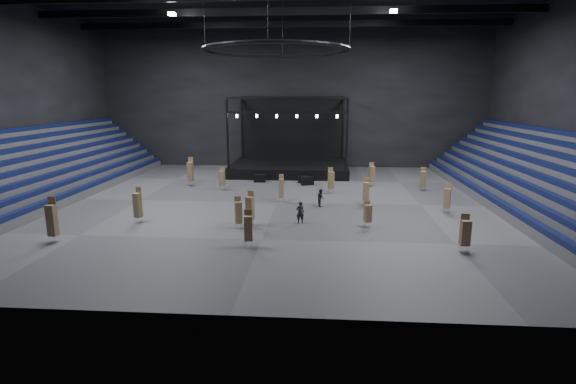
# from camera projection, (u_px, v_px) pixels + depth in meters

# --- Properties ---
(floor) EXTENTS (50.00, 50.00, 0.00)m
(floor) POSITION_uv_depth(u_px,v_px,m) (277.00, 202.00, 39.87)
(floor) COLOR #504F52
(floor) RESTS_ON ground
(wall_back) EXTENTS (50.00, 0.20, 18.00)m
(wall_back) POSITION_uv_depth(u_px,v_px,m) (293.00, 98.00, 58.44)
(wall_back) COLOR black
(wall_back) RESTS_ON ground
(wall_front) EXTENTS (50.00, 0.20, 18.00)m
(wall_front) POSITION_uv_depth(u_px,v_px,m) (224.00, 104.00, 17.50)
(wall_front) COLOR black
(wall_front) RESTS_ON ground
(bleachers_left) EXTENTS (7.20, 40.00, 6.40)m
(bleachers_left) POSITION_uv_depth(u_px,v_px,m) (29.00, 180.00, 41.17)
(bleachers_left) COLOR #525255
(bleachers_left) RESTS_ON floor
(bleachers_right) EXTENTS (7.20, 40.00, 6.40)m
(bleachers_right) POSITION_uv_depth(u_px,v_px,m) (547.00, 187.00, 37.85)
(bleachers_right) COLOR #525255
(bleachers_right) RESTS_ON floor
(stage) EXTENTS (14.00, 10.00, 9.20)m
(stage) POSITION_uv_depth(u_px,v_px,m) (290.00, 160.00, 55.39)
(stage) COLOR black
(stage) RESTS_ON floor
(truss_ring) EXTENTS (12.30, 12.30, 5.15)m
(truss_ring) POSITION_uv_depth(u_px,v_px,m) (276.00, 50.00, 37.13)
(truss_ring) COLOR black
(truss_ring) RESTS_ON ceiling
(flight_case_left) EXTENTS (1.33, 0.75, 0.85)m
(flight_case_left) POSITION_uv_depth(u_px,v_px,m) (260.00, 178.00, 49.17)
(flight_case_left) COLOR black
(flight_case_left) RESTS_ON floor
(flight_case_mid) EXTENTS (1.45, 1.05, 0.87)m
(flight_case_mid) POSITION_uv_depth(u_px,v_px,m) (307.00, 181.00, 47.55)
(flight_case_mid) COLOR black
(flight_case_mid) RESTS_ON floor
(flight_case_right) EXTENTS (1.17, 0.72, 0.73)m
(flight_case_right) POSITION_uv_depth(u_px,v_px,m) (303.00, 179.00, 48.82)
(flight_case_right) COLOR black
(flight_case_right) RESTS_ON floor
(chair_stack_0) EXTENTS (0.62, 0.62, 2.32)m
(chair_stack_0) POSITION_uv_depth(u_px,v_px,m) (238.00, 212.00, 31.90)
(chair_stack_0) COLOR silver
(chair_stack_0) RESTS_ON floor
(chair_stack_1) EXTENTS (0.63, 0.63, 2.41)m
(chair_stack_1) POSITION_uv_depth(u_px,v_px,m) (447.00, 198.00, 36.04)
(chair_stack_1) COLOR silver
(chair_stack_1) RESTS_ON floor
(chair_stack_2) EXTENTS (0.57, 0.57, 2.23)m
(chair_stack_2) POSITION_uv_depth(u_px,v_px,m) (222.00, 178.00, 45.21)
(chair_stack_2) COLOR silver
(chair_stack_2) RESTS_ON floor
(chair_stack_3) EXTENTS (0.46, 0.46, 2.46)m
(chair_stack_3) POSITION_uv_depth(u_px,v_px,m) (281.00, 188.00, 39.98)
(chair_stack_3) COLOR silver
(chair_stack_3) RESTS_ON floor
(chair_stack_4) EXTENTS (0.59, 0.59, 2.38)m
(chair_stack_4) POSITION_uv_depth(u_px,v_px,m) (248.00, 227.00, 27.97)
(chair_stack_4) COLOR silver
(chair_stack_4) RESTS_ON floor
(chair_stack_5) EXTENTS (0.62, 0.62, 2.56)m
(chair_stack_5) POSITION_uv_depth(u_px,v_px,m) (250.00, 208.00, 32.61)
(chair_stack_5) COLOR silver
(chair_stack_5) RESTS_ON floor
(chair_stack_6) EXTENTS (0.52, 0.52, 2.39)m
(chair_stack_6) POSITION_uv_depth(u_px,v_px,m) (366.00, 191.00, 38.75)
(chair_stack_6) COLOR silver
(chair_stack_6) RESTS_ON floor
(chair_stack_7) EXTENTS (0.59, 0.59, 3.00)m
(chair_stack_7) POSITION_uv_depth(u_px,v_px,m) (190.00, 171.00, 47.03)
(chair_stack_7) COLOR silver
(chair_stack_7) RESTS_ON floor
(chair_stack_8) EXTENTS (0.53, 0.53, 2.32)m
(chair_stack_8) POSITION_uv_depth(u_px,v_px,m) (423.00, 178.00, 44.69)
(chair_stack_8) COLOR silver
(chair_stack_8) RESTS_ON floor
(chair_stack_9) EXTENTS (0.67, 0.67, 2.50)m
(chair_stack_9) POSITION_uv_depth(u_px,v_px,m) (331.00, 180.00, 43.49)
(chair_stack_9) COLOR silver
(chair_stack_9) RESTS_ON floor
(chair_stack_10) EXTENTS (0.66, 0.66, 2.50)m
(chair_stack_10) POSITION_uv_depth(u_px,v_px,m) (372.00, 174.00, 46.74)
(chair_stack_10) COLOR silver
(chair_stack_10) RESTS_ON floor
(chair_stack_11) EXTENTS (0.52, 0.52, 3.00)m
(chair_stack_11) POSITION_uv_depth(u_px,v_px,m) (52.00, 219.00, 28.83)
(chair_stack_11) COLOR silver
(chair_stack_11) RESTS_ON floor
(chair_stack_12) EXTENTS (0.55, 0.55, 2.36)m
(chair_stack_12) POSITION_uv_depth(u_px,v_px,m) (465.00, 232.00, 27.01)
(chair_stack_12) COLOR silver
(chair_stack_12) RESTS_ON floor
(chair_stack_13) EXTENTS (0.61, 0.61, 2.70)m
(chair_stack_13) POSITION_uv_depth(u_px,v_px,m) (138.00, 204.00, 33.37)
(chair_stack_13) COLOR silver
(chair_stack_13) RESTS_ON floor
(chair_stack_14) EXTENTS (0.59, 0.59, 1.94)m
(chair_stack_14) POSITION_uv_depth(u_px,v_px,m) (368.00, 213.00, 32.27)
(chair_stack_14) COLOR silver
(chair_stack_14) RESTS_ON floor
(man_center) EXTENTS (0.69, 0.55, 1.66)m
(man_center) POSITION_uv_depth(u_px,v_px,m) (300.00, 212.00, 33.24)
(man_center) COLOR black
(man_center) RESTS_ON floor
(crew_member) EXTENTS (0.72, 0.84, 1.50)m
(crew_member) POSITION_uv_depth(u_px,v_px,m) (321.00, 198.00, 38.33)
(crew_member) COLOR black
(crew_member) RESTS_ON floor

